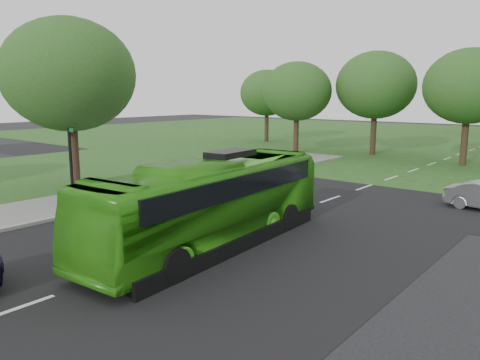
% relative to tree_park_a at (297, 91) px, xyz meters
% --- Properties ---
extents(ground, '(160.00, 160.00, 0.00)m').
position_rel_tree_park_a_xyz_m(ground, '(11.77, -25.07, -5.53)').
color(ground, black).
rests_on(ground, ground).
extents(street_surfaces, '(120.00, 120.00, 0.15)m').
position_rel_tree_park_a_xyz_m(street_surfaces, '(11.39, -2.32, -5.51)').
color(street_surfaces, black).
rests_on(street_surfaces, ground).
extents(tree_park_a, '(6.14, 6.14, 8.16)m').
position_rel_tree_park_a_xyz_m(tree_park_a, '(0.00, 0.00, 0.00)').
color(tree_park_a, black).
rests_on(tree_park_a, ground).
extents(tree_park_b, '(6.84, 6.84, 8.97)m').
position_rel_tree_park_a_xyz_m(tree_park_b, '(5.83, 3.45, 0.52)').
color(tree_park_b, black).
rests_on(tree_park_b, ground).
extents(tree_park_c, '(6.49, 6.49, 8.62)m').
position_rel_tree_park_a_xyz_m(tree_park_c, '(13.78, 1.64, 0.31)').
color(tree_park_c, black).
rests_on(tree_park_c, ground).
extents(tree_park_f, '(5.99, 5.99, 8.00)m').
position_rel_tree_park_a_xyz_m(tree_park_f, '(-8.33, 6.87, -0.10)').
color(tree_park_f, black).
rests_on(tree_park_f, ground).
extents(tree_side_near, '(6.94, 6.94, 9.22)m').
position_rel_tree_park_a_xyz_m(tree_side_near, '(0.15, -22.27, 0.72)').
color(tree_side_near, black).
rests_on(tree_side_near, ground).
extents(bus, '(3.33, 11.07, 3.04)m').
position_rel_tree_park_a_xyz_m(bus, '(12.07, -24.21, -4.01)').
color(bus, green).
rests_on(bus, ground).
extents(traffic_light, '(0.89, 0.26, 5.48)m').
position_rel_tree_park_a_xyz_m(traffic_light, '(1.44, -23.14, -2.32)').
color(traffic_light, black).
rests_on(traffic_light, ground).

